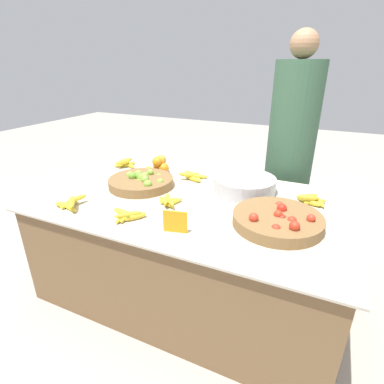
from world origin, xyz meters
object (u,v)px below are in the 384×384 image
at_px(tomato_basket, 277,220).
at_px(lime_bowl, 141,181).
at_px(metal_bowl, 244,184).
at_px(vendor_person, 289,157).
at_px(price_sign, 175,222).

bearing_deg(tomato_basket, lime_bowl, 170.14).
distance_m(tomato_basket, metal_bowl, 0.45).
xyz_separation_m(lime_bowl, vendor_person, (0.83, 0.78, 0.06)).
xyz_separation_m(lime_bowl, price_sign, (0.48, -0.43, 0.02)).
xyz_separation_m(lime_bowl, metal_bowl, (0.64, 0.20, 0.01)).
distance_m(tomato_basket, price_sign, 0.51).
bearing_deg(tomato_basket, vendor_person, 95.03).
relative_size(lime_bowl, metal_bowl, 1.08).
bearing_deg(tomato_basket, metal_bowl, 126.90).
distance_m(price_sign, vendor_person, 1.26).
bearing_deg(lime_bowl, price_sign, -41.95).
relative_size(tomato_basket, vendor_person, 0.28).
height_order(lime_bowl, metal_bowl, lime_bowl).
relative_size(tomato_basket, price_sign, 3.84).
xyz_separation_m(metal_bowl, price_sign, (-0.16, -0.63, 0.01)).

